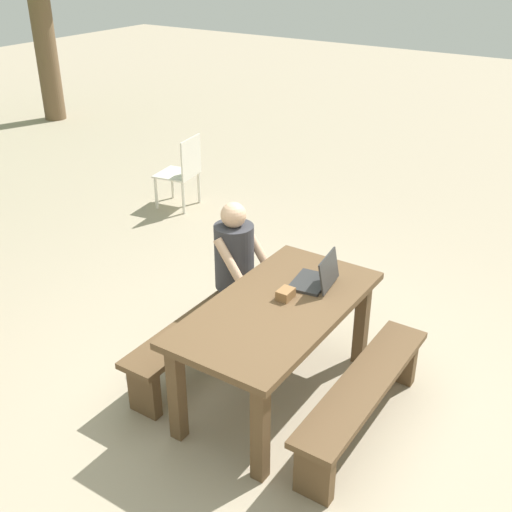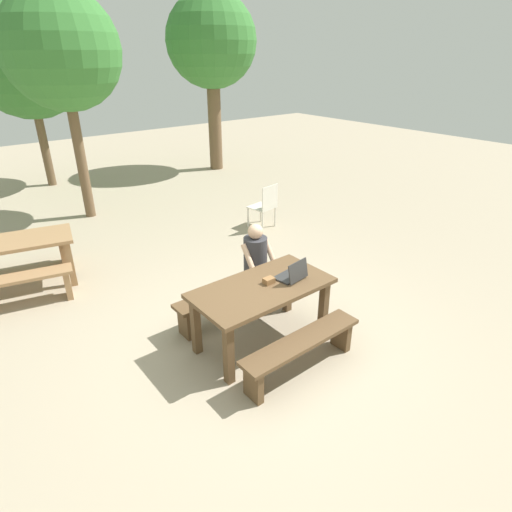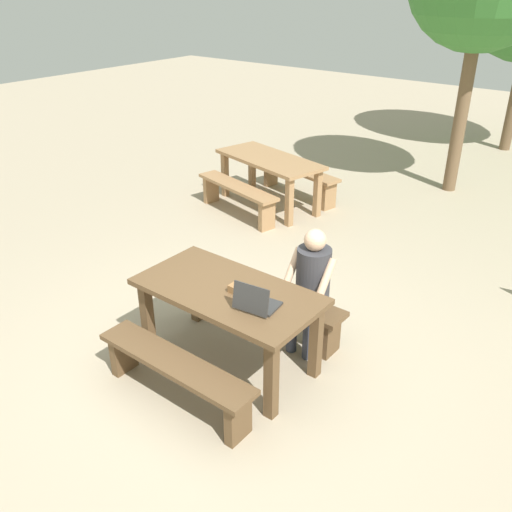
{
  "view_description": "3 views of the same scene",
  "coord_description": "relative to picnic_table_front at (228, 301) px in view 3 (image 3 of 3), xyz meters",
  "views": [
    {
      "loc": [
        -3.09,
        -1.86,
        3.01
      ],
      "look_at": [
        0.11,
        0.25,
        1.02
      ],
      "focal_mm": 44.09,
      "sensor_mm": 36.0,
      "label": 1
    },
    {
      "loc": [
        -2.67,
        -3.21,
        3.18
      ],
      "look_at": [
        0.11,
        0.25,
        1.02
      ],
      "focal_mm": 29.67,
      "sensor_mm": 36.0,
      "label": 2
    },
    {
      "loc": [
        2.67,
        -3.03,
        3.17
      ],
      "look_at": [
        0.11,
        0.25,
        1.02
      ],
      "focal_mm": 38.46,
      "sensor_mm": 36.0,
      "label": 3
    }
  ],
  "objects": [
    {
      "name": "ground_plane",
      "position": [
        0.0,
        0.0,
        -0.65
      ],
      "size": [
        30.0,
        30.0,
        0.0
      ],
      "primitive_type": "plane",
      "color": "tan"
    },
    {
      "name": "picnic_table_front",
      "position": [
        0.0,
        0.0,
        0.0
      ],
      "size": [
        1.62,
        0.84,
        0.77
      ],
      "color": "brown",
      "rests_on": "ground"
    },
    {
      "name": "bench_near",
      "position": [
        0.0,
        -0.67,
        -0.34
      ],
      "size": [
        1.52,
        0.3,
        0.42
      ],
      "color": "brown",
      "rests_on": "ground"
    },
    {
      "name": "bench_far",
      "position": [
        0.0,
        0.67,
        -0.34
      ],
      "size": [
        1.52,
        0.3,
        0.42
      ],
      "color": "brown",
      "rests_on": "ground"
    },
    {
      "name": "laptop",
      "position": [
        0.38,
        -0.09,
        0.18
      ],
      "size": [
        0.35,
        0.32,
        0.25
      ],
      "rotation": [
        0.0,
        0.0,
        3.28
      ],
      "color": "#2D2D2D",
      "rests_on": "picnic_table_front"
    },
    {
      "name": "small_pouch",
      "position": [
        0.1,
        -0.0,
        0.16
      ],
      "size": [
        0.12,
        0.09,
        0.07
      ],
      "color": "olive",
      "rests_on": "picnic_table_front"
    },
    {
      "name": "person_seated",
      "position": [
        0.44,
        0.63,
        0.05
      ],
      "size": [
        0.42,
        0.41,
        1.21
      ],
      "color": "#333847",
      "rests_on": "ground"
    },
    {
      "name": "picnic_table_mid",
      "position": [
        -2.0,
        3.27,
        -0.02
      ],
      "size": [
        1.84,
        1.12,
        0.75
      ],
      "rotation": [
        0.0,
        0.0,
        -0.23
      ],
      "color": "#9E754C",
      "rests_on": "ground"
    },
    {
      "name": "bench_mid_south",
      "position": [
        -2.14,
        2.68,
        -0.31
      ],
      "size": [
        1.57,
        0.64,
        0.46
      ],
      "rotation": [
        0.0,
        0.0,
        -0.23
      ],
      "color": "#9E754C",
      "rests_on": "ground"
    },
    {
      "name": "bench_mid_north",
      "position": [
        -1.86,
        3.86,
        -0.31
      ],
      "size": [
        1.57,
        0.64,
        0.46
      ],
      "rotation": [
        0.0,
        0.0,
        -0.23
      ],
      "color": "#9E754C",
      "rests_on": "ground"
    }
  ]
}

